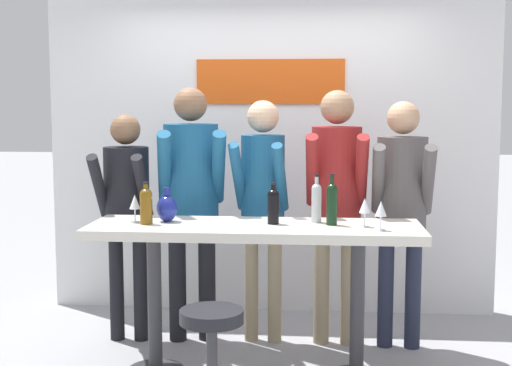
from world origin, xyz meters
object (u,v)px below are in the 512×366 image
bar_stool (212,349)px  wine_glass_1 (381,210)px  person_far_left (126,201)px  wine_bottle_0 (316,201)px  wine_bottle_2 (273,205)px  person_left (191,186)px  decorative_vase (167,208)px  wine_glass_2 (365,207)px  tasting_table (255,250)px  person_center (336,187)px  person_center_right (402,196)px  wine_bottle_3 (146,204)px  wine_bottle_1 (332,202)px  person_center_left (263,191)px  wine_glass_0 (135,203)px

bar_stool → wine_glass_1: (0.93, 0.57, 0.68)m
person_far_left → wine_bottle_0: (1.36, -0.49, 0.08)m
wine_glass_1 → wine_bottle_2: bearing=164.6°
person_left → decorative_vase: 0.59m
wine_glass_1 → wine_glass_2: bearing=126.2°
person_far_left → wine_glass_2: (1.65, -0.63, 0.07)m
person_far_left → wine_bottle_0: size_ratio=5.36×
person_left → wine_bottle_2: person_left is taller
tasting_table → person_center: (0.52, 0.65, 0.32)m
person_left → wine_glass_2: size_ratio=10.37×
person_center_right → wine_bottle_3: bearing=-154.5°
person_center → decorative_vase: (-1.08, -0.59, -0.07)m
wine_glass_1 → person_center: bearing=107.0°
person_left → wine_bottle_3: bearing=-114.8°
decorative_vase → person_far_left: bearing=127.1°
person_center_right → wine_bottle_0: (-0.59, -0.50, 0.03)m
tasting_table → person_far_left: bearing=148.3°
wine_bottle_1 → wine_bottle_3: wine_bottle_1 is taller
person_left → person_center: 1.03m
bar_stool → wine_bottle_3: size_ratio=2.39×
wine_glass_2 → person_center_right: bearing=65.1°
person_center_left → wine_bottle_1: (0.48, -0.63, 0.02)m
person_left → wine_bottle_3: (-0.16, -0.68, -0.04)m
bar_stool → person_center_left: bearing=82.9°
person_far_left → wine_bottle_1: (1.45, -0.57, 0.09)m
bar_stool → wine_bottle_1: wine_bottle_1 is taller
wine_bottle_0 → person_left: bearing=149.5°
person_far_left → wine_bottle_1: bearing=-21.8°
decorative_vase → person_center_left: bearing=46.4°
person_far_left → person_center_right: size_ratio=0.95×
person_left → person_center: bearing=-10.8°
bar_stool → wine_glass_0: (-0.59, 0.73, 0.68)m
wine_bottle_0 → wine_glass_1: (0.38, -0.26, -0.01)m
person_center_right → wine_glass_2: size_ratio=9.82×
bar_stool → person_left: person_left is taller
person_center → wine_bottle_0: person_center is taller
bar_stool → wine_bottle_2: (0.28, 0.74, 0.68)m
person_center_left → wine_bottle_2: (0.11, -0.62, -0.01)m
tasting_table → decorative_vase: size_ratio=9.40×
person_far_left → wine_glass_2: bearing=-21.1°
tasting_table → person_left: size_ratio=1.13×
wine_bottle_2 → wine_glass_2: 0.56m
person_far_left → person_center_right: person_center_right is taller
wine_glass_0 → decorative_vase: (0.20, 0.04, -0.04)m
wine_bottle_0 → wine_glass_0: bearing=-175.1°
wine_bottle_0 → wine_bottle_1: wine_bottle_1 is taller
wine_glass_2 → wine_bottle_2: bearing=173.9°
person_far_left → wine_glass_0: bearing=-70.2°
wine_bottle_0 → wine_bottle_3: (-1.06, -0.15, -0.01)m
wine_glass_0 → wine_glass_2: size_ratio=1.00×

